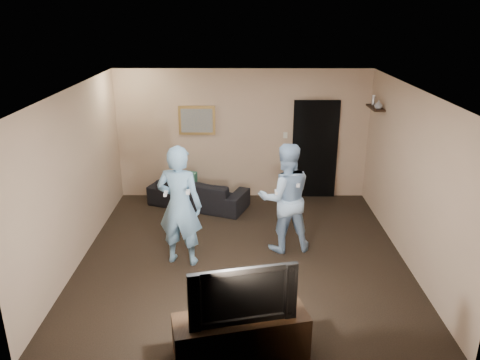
{
  "coord_description": "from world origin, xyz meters",
  "views": [
    {
      "loc": [
        -0.02,
        -6.55,
        3.67
      ],
      "look_at": [
        -0.04,
        0.3,
        1.15
      ],
      "focal_mm": 35.0,
      "sensor_mm": 36.0,
      "label": 1
    }
  ],
  "objects_px": {
    "tv_console": "(241,337)",
    "wii_player_left": "(180,206)",
    "wii_player_right": "(285,198)",
    "sofa": "(198,193)",
    "television": "(241,290)"
  },
  "relations": [
    {
      "from": "television",
      "to": "wii_player_right",
      "type": "bearing_deg",
      "value": 61.9
    },
    {
      "from": "tv_console",
      "to": "wii_player_right",
      "type": "relative_size",
      "value": 0.84
    },
    {
      "from": "wii_player_right",
      "to": "television",
      "type": "bearing_deg",
      "value": -105.27
    },
    {
      "from": "wii_player_right",
      "to": "sofa",
      "type": "bearing_deg",
      "value": 131.38
    },
    {
      "from": "wii_player_right",
      "to": "tv_console",
      "type": "bearing_deg",
      "value": -105.27
    },
    {
      "from": "tv_console",
      "to": "wii_player_left",
      "type": "relative_size",
      "value": 0.8
    },
    {
      "from": "sofa",
      "to": "wii_player_left",
      "type": "xyz_separation_m",
      "value": [
        -0.06,
        -2.17,
        0.65
      ]
    },
    {
      "from": "tv_console",
      "to": "wii_player_right",
      "type": "height_order",
      "value": "wii_player_right"
    },
    {
      "from": "sofa",
      "to": "wii_player_right",
      "type": "xyz_separation_m",
      "value": [
        1.53,
        -1.74,
        0.61
      ]
    },
    {
      "from": "sofa",
      "to": "television",
      "type": "xyz_separation_m",
      "value": [
        0.84,
        -4.25,
        0.57
      ]
    },
    {
      "from": "tv_console",
      "to": "wii_player_left",
      "type": "bearing_deg",
      "value": 100.82
    },
    {
      "from": "tv_console",
      "to": "wii_player_left",
      "type": "distance_m",
      "value": 2.37
    },
    {
      "from": "sofa",
      "to": "tv_console",
      "type": "xyz_separation_m",
      "value": [
        0.84,
        -4.25,
        -0.03
      ]
    },
    {
      "from": "sofa",
      "to": "wii_player_left",
      "type": "distance_m",
      "value": 2.27
    },
    {
      "from": "television",
      "to": "wii_player_right",
      "type": "height_order",
      "value": "wii_player_right"
    }
  ]
}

